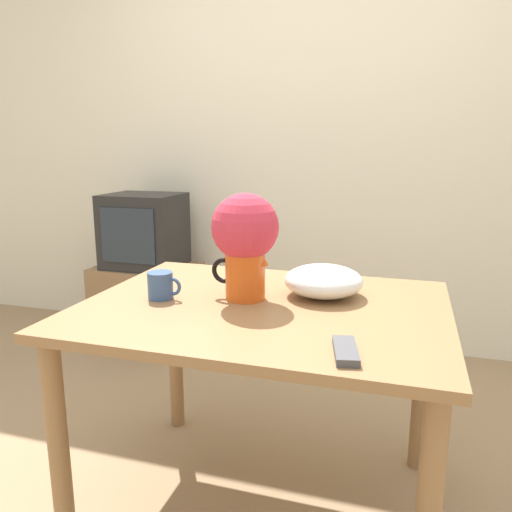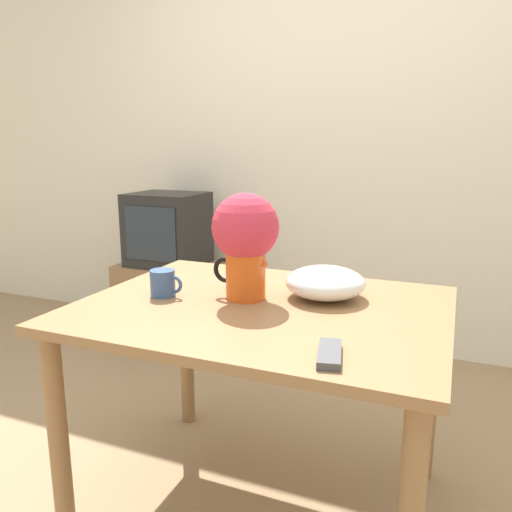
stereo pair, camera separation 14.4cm
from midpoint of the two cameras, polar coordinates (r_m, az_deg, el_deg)
wall_back at (r=3.10m, az=5.29°, el=13.65°), size 8.00×0.05×2.60m
table at (r=1.64m, az=-1.68°, el=-9.08°), size 1.15×0.89×0.74m
flower_vase at (r=1.61m, az=-3.82°, el=2.06°), size 0.22×0.22×0.35m
coffee_mug at (r=1.69m, az=-13.20°, el=-3.33°), size 0.12×0.08×0.09m
white_bowl at (r=1.68m, az=5.31°, el=-2.87°), size 0.26×0.26×0.10m
remote_control at (r=1.24m, az=6.89°, el=-10.76°), size 0.09×0.16×0.02m
tv_stand at (r=3.27m, az=-13.48°, el=-5.37°), size 0.61×0.43×0.50m
tv_set at (r=3.16m, az=-13.94°, el=2.84°), size 0.45×0.39×0.45m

